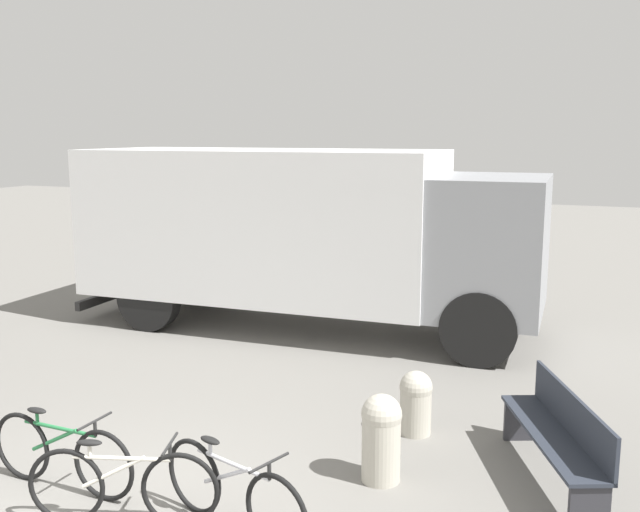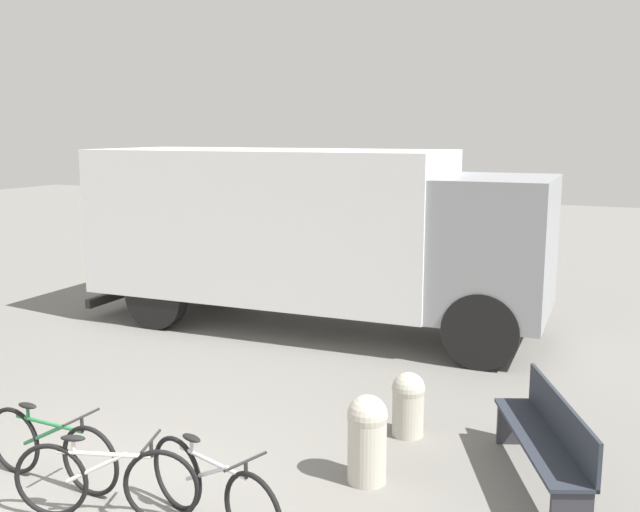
{
  "view_description": "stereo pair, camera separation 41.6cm",
  "coord_description": "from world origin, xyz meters",
  "px_view_note": "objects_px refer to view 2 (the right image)",
  "views": [
    {
      "loc": [
        3.86,
        -4.4,
        3.3
      ],
      "look_at": [
        0.3,
        4.32,
        1.65
      ],
      "focal_mm": 40.0,
      "sensor_mm": 36.0,
      "label": 1
    },
    {
      "loc": [
        4.24,
        -4.24,
        3.3
      ],
      "look_at": [
        0.3,
        4.32,
        1.65
      ],
      "focal_mm": 40.0,
      "sensor_mm": 36.0,
      "label": 2
    }
  ],
  "objects_px": {
    "park_bench": "(548,436)",
    "bicycle_near": "(50,448)",
    "bicycle_far": "(213,489)",
    "bollard_near_bench": "(367,436)",
    "bollard_far_bench": "(408,402)",
    "delivery_truck": "(308,228)",
    "bicycle_middle": "(105,481)"
  },
  "relations": [
    {
      "from": "bicycle_far",
      "to": "bollard_near_bench",
      "type": "distance_m",
      "value": 1.58
    },
    {
      "from": "park_bench",
      "to": "bicycle_near",
      "type": "xyz_separation_m",
      "value": [
        -4.26,
        -1.9,
        -0.14
      ]
    },
    {
      "from": "bicycle_middle",
      "to": "bicycle_far",
      "type": "height_order",
      "value": "same"
    },
    {
      "from": "bicycle_far",
      "to": "bollard_far_bench",
      "type": "distance_m",
      "value": 2.65
    },
    {
      "from": "park_bench",
      "to": "bicycle_far",
      "type": "xyz_separation_m",
      "value": [
        -2.44,
        -1.92,
        -0.14
      ]
    },
    {
      "from": "bicycle_middle",
      "to": "park_bench",
      "type": "bearing_deg",
      "value": 15.26
    },
    {
      "from": "bicycle_middle",
      "to": "bicycle_far",
      "type": "bearing_deg",
      "value": -1.77
    },
    {
      "from": "park_bench",
      "to": "bicycle_near",
      "type": "distance_m",
      "value": 4.67
    },
    {
      "from": "bicycle_near",
      "to": "bicycle_middle",
      "type": "bearing_deg",
      "value": -15.99
    },
    {
      "from": "bicycle_near",
      "to": "bollard_near_bench",
      "type": "relative_size",
      "value": 1.92
    },
    {
      "from": "bicycle_near",
      "to": "bollard_far_bench",
      "type": "height_order",
      "value": "bicycle_near"
    },
    {
      "from": "bicycle_near",
      "to": "bollard_far_bench",
      "type": "relative_size",
      "value": 2.31
    },
    {
      "from": "park_bench",
      "to": "bicycle_near",
      "type": "bearing_deg",
      "value": 90.35
    },
    {
      "from": "bollard_near_bench",
      "to": "bicycle_near",
      "type": "bearing_deg",
      "value": -154.45
    },
    {
      "from": "bicycle_near",
      "to": "bollard_near_bench",
      "type": "distance_m",
      "value": 2.99
    },
    {
      "from": "bicycle_near",
      "to": "bollard_far_bench",
      "type": "xyz_separation_m",
      "value": [
        2.73,
        2.47,
        0.02
      ]
    },
    {
      "from": "bollard_near_bench",
      "to": "bollard_far_bench",
      "type": "height_order",
      "value": "bollard_near_bench"
    },
    {
      "from": "bollard_near_bench",
      "to": "delivery_truck",
      "type": "bearing_deg",
      "value": 121.35
    },
    {
      "from": "bicycle_middle",
      "to": "bicycle_far",
      "type": "distance_m",
      "value": 0.95
    },
    {
      "from": "delivery_truck",
      "to": "bollard_far_bench",
      "type": "relative_size",
      "value": 10.9
    },
    {
      "from": "park_bench",
      "to": "bicycle_middle",
      "type": "distance_m",
      "value": 4.0
    },
    {
      "from": "bicycle_near",
      "to": "bicycle_far",
      "type": "height_order",
      "value": "same"
    },
    {
      "from": "delivery_truck",
      "to": "bicycle_far",
      "type": "relative_size",
      "value": 4.9
    },
    {
      "from": "bicycle_middle",
      "to": "bollard_near_bench",
      "type": "distance_m",
      "value": 2.39
    },
    {
      "from": "delivery_truck",
      "to": "bollard_near_bench",
      "type": "bearing_deg",
      "value": -60.75
    },
    {
      "from": "delivery_truck",
      "to": "bicycle_middle",
      "type": "relative_size",
      "value": 4.91
    },
    {
      "from": "park_bench",
      "to": "bollard_near_bench",
      "type": "bearing_deg",
      "value": 87.54
    },
    {
      "from": "delivery_truck",
      "to": "park_bench",
      "type": "relative_size",
      "value": 3.95
    },
    {
      "from": "bicycle_middle",
      "to": "bollard_far_bench",
      "type": "height_order",
      "value": "bicycle_middle"
    },
    {
      "from": "bicycle_near",
      "to": "bicycle_middle",
      "type": "xyz_separation_m",
      "value": [
        0.91,
        -0.29,
        0.0
      ]
    },
    {
      "from": "bicycle_far",
      "to": "bollard_near_bench",
      "type": "bearing_deg",
      "value": 73.87
    },
    {
      "from": "park_bench",
      "to": "bicycle_far",
      "type": "bearing_deg",
      "value": 104.63
    }
  ]
}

